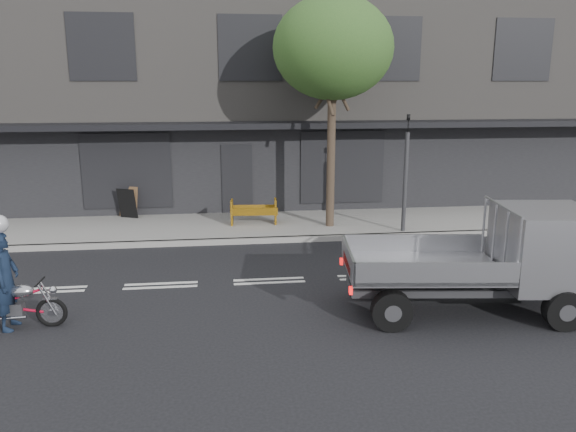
# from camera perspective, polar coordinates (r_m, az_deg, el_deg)

# --- Properties ---
(ground) EXTENTS (80.00, 80.00, 0.00)m
(ground) POSITION_cam_1_polar(r_m,az_deg,el_deg) (12.74, -1.93, -6.63)
(ground) COLOR black
(ground) RESTS_ON ground
(sidewalk) EXTENTS (32.00, 3.20, 0.15)m
(sidewalk) POSITION_cam_1_polar(r_m,az_deg,el_deg) (17.20, -3.28, -1.02)
(sidewalk) COLOR gray
(sidewalk) RESTS_ON ground
(kerb) EXTENTS (32.00, 0.20, 0.15)m
(kerb) POSITION_cam_1_polar(r_m,az_deg,el_deg) (15.65, -2.91, -2.48)
(kerb) COLOR gray
(kerb) RESTS_ON ground
(building_main) EXTENTS (26.00, 10.00, 8.00)m
(building_main) POSITION_cam_1_polar(r_m,az_deg,el_deg) (23.24, -4.47, 12.53)
(building_main) COLOR slate
(building_main) RESTS_ON ground
(street_tree) EXTENTS (3.40, 3.40, 6.74)m
(street_tree) POSITION_cam_1_polar(r_m,az_deg,el_deg) (16.46, 4.58, 16.58)
(street_tree) COLOR #382B21
(street_tree) RESTS_ON ground
(traffic_light_pole) EXTENTS (0.12, 0.12, 3.50)m
(traffic_light_pole) POSITION_cam_1_polar(r_m,az_deg,el_deg) (16.36, 11.83, 3.61)
(traffic_light_pole) COLOR #2D2D30
(traffic_light_pole) RESTS_ON ground
(motorcycle) EXTENTS (1.74, 0.51, 0.89)m
(motorcycle) POSITION_cam_1_polar(r_m,az_deg,el_deg) (11.40, -25.79, -8.03)
(motorcycle) COLOR black
(motorcycle) RESTS_ON ground
(rider) EXTENTS (0.45, 0.67, 1.81)m
(rider) POSITION_cam_1_polar(r_m,az_deg,el_deg) (11.31, -26.74, -5.90)
(rider) COLOR #111D31
(rider) RESTS_ON ground
(flatbed_ute) EXTENTS (4.80, 2.37, 2.14)m
(flatbed_ute) POSITION_cam_1_polar(r_m,az_deg,el_deg) (11.63, 22.80, -3.34)
(flatbed_ute) COLOR black
(flatbed_ute) RESTS_ON ground
(construction_barrier) EXTENTS (1.46, 0.66, 0.80)m
(construction_barrier) POSITION_cam_1_polar(r_m,az_deg,el_deg) (16.87, -3.45, 0.34)
(construction_barrier) COLOR orange
(construction_barrier) RESTS_ON sidewalk
(sandwich_board) EXTENTS (0.72, 0.61, 0.96)m
(sandwich_board) POSITION_cam_1_polar(r_m,az_deg,el_deg) (18.44, -16.03, 1.24)
(sandwich_board) COLOR black
(sandwich_board) RESTS_ON sidewalk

